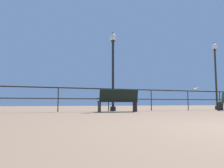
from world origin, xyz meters
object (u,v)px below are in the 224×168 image
at_px(lamppost_center, 113,63).
at_px(lamppost_right, 215,67).
at_px(seagull_on_rail, 196,89).
at_px(bench_near_left, 118,100).

distance_m(lamppost_center, lamppost_right, 6.80).
relative_size(lamppost_center, lamppost_right, 0.96).
bearing_deg(lamppost_center, seagull_on_rail, -2.83).
bearing_deg(seagull_on_rail, lamppost_right, 7.86).
relative_size(bench_near_left, lamppost_right, 0.43).
bearing_deg(bench_near_left, lamppost_right, 9.23).
distance_m(bench_near_left, lamppost_right, 7.38).
bearing_deg(seagull_on_rail, lamppost_center, 177.17).
distance_m(bench_near_left, lamppost_center, 2.19).
bearing_deg(bench_near_left, seagull_on_rail, 9.70).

